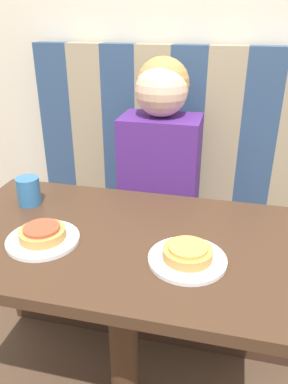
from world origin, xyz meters
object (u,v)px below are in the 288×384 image
at_px(person, 161,145).
at_px(pizza_left, 42,233).
at_px(pizza_right, 188,252).
at_px(drinking_cup, 29,191).
at_px(plate_right, 187,259).
at_px(plate_left, 43,240).

distance_m(person, pizza_left, 0.73).
bearing_deg(pizza_right, drinking_cup, 159.97).
bearing_deg(pizza_left, plate_right, 0.00).
height_order(plate_left, pizza_left, pizza_left).
xyz_separation_m(plate_right, drinking_cup, (-0.58, 0.21, 0.04)).
height_order(person, pizza_left, person).
bearing_deg(drinking_cup, plate_right, -20.03).
bearing_deg(person, pizza_right, -73.22).
height_order(plate_right, pizza_right, pizza_right).
bearing_deg(drinking_cup, pizza_left, -53.41).
distance_m(person, drinking_cup, 0.61).
distance_m(plate_right, pizza_right, 0.02).
height_order(pizza_left, pizza_right, same).
bearing_deg(plate_right, person, 106.78).
relative_size(plate_left, plate_right, 1.00).
distance_m(pizza_right, drinking_cup, 0.61).
xyz_separation_m(plate_left, pizza_left, (-0.00, -0.00, 0.02)).
bearing_deg(person, plate_right, -73.22).
bearing_deg(pizza_left, plate_left, 26.57).
bearing_deg(plate_right, pizza_left, -180.00).
xyz_separation_m(pizza_left, pizza_right, (0.42, 0.00, 0.00)).
bearing_deg(plate_right, plate_left, 180.00).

